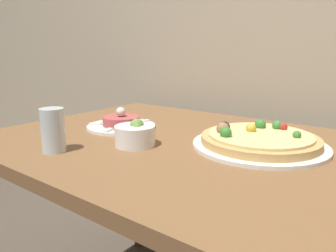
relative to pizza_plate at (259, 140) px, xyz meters
name	(u,v)px	position (x,y,z in m)	size (l,w,h in m)	color
dining_table	(183,173)	(-0.20, -0.08, -0.12)	(1.15, 0.84, 0.72)	brown
pizza_plate	(259,140)	(0.00, 0.00, 0.00)	(0.36, 0.36, 0.07)	white
tartare_plate	(121,123)	(-0.45, -0.07, 0.00)	(0.23, 0.23, 0.07)	white
small_bowl	(135,134)	(-0.28, -0.19, 0.01)	(0.11, 0.11, 0.07)	white
drinking_glass	(53,130)	(-0.41, -0.36, 0.04)	(0.06, 0.06, 0.11)	silver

